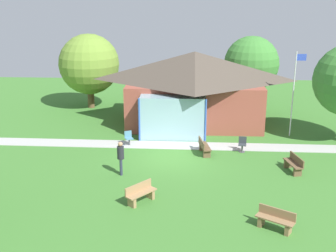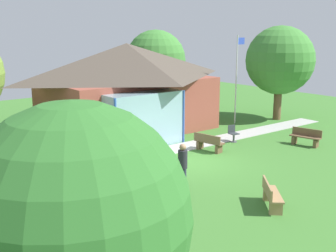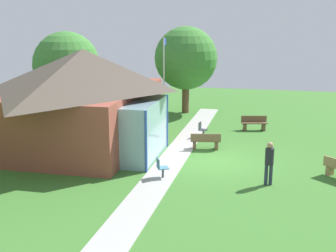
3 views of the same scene
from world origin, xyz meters
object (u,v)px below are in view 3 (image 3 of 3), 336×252
object	(u,v)px
visitor_strolling_lawn	(269,160)
bench_mid_right	(254,123)
bench_rear_near_path	(206,142)
flagpole	(164,75)
tree_behind_pavilion_right	(67,65)
tree_east_hedge	(186,58)
patio_chair_lawn_spare	(202,130)
patio_chair_west	(161,168)
pavilion	(87,96)

from	to	relation	value
visitor_strolling_lawn	bench_mid_right	bearing A→B (deg)	87.27
bench_rear_near_path	bench_mid_right	size ratio (longest dim) A/B	1.00
flagpole	bench_rear_near_path	bearing A→B (deg)	-148.29
flagpole	tree_behind_pavilion_right	world-z (taller)	tree_behind_pavilion_right
tree_east_hedge	patio_chair_lawn_spare	bearing A→B (deg)	-161.68
patio_chair_west	tree_behind_pavilion_right	xyz separation A→B (m)	(8.08, 7.85, 3.23)
flagpole	bench_rear_near_path	world-z (taller)	flagpole
patio_chair_west	flagpole	bearing A→B (deg)	166.14
bench_mid_right	patio_chair_lawn_spare	bearing A→B (deg)	27.13
pavilion	bench_rear_near_path	distance (m)	6.39
pavilion	tree_east_hedge	size ratio (longest dim) A/B	1.67
bench_rear_near_path	patio_chair_lawn_spare	bearing A→B (deg)	92.19
patio_chair_west	tree_east_hedge	bearing A→B (deg)	159.68
tree_behind_pavilion_right	pavilion	bearing A→B (deg)	-144.18
tree_east_hedge	bench_rear_near_path	bearing A→B (deg)	-163.13
bench_rear_near_path	patio_chair_lawn_spare	distance (m)	2.26
flagpole	tree_behind_pavilion_right	xyz separation A→B (m)	(-1.91, 5.62, 0.69)
pavilion	bench_rear_near_path	size ratio (longest dim) A/B	6.37
pavilion	tree_behind_pavilion_right	world-z (taller)	tree_behind_pavilion_right
pavilion	patio_chair_lawn_spare	size ratio (longest dim) A/B	11.51
bench_rear_near_path	patio_chair_west	size ratio (longest dim) A/B	1.81
bench_rear_near_path	visitor_strolling_lawn	bearing A→B (deg)	-64.43
pavilion	visitor_strolling_lawn	world-z (taller)	pavilion
patio_chair_lawn_spare	tree_behind_pavilion_right	xyz separation A→B (m)	(1.44, 8.56, 3.23)
bench_rear_near_path	patio_chair_lawn_spare	world-z (taller)	patio_chair_lawn_spare
flagpole	patio_chair_west	xyz separation A→B (m)	(-9.99, -2.23, -2.54)
flagpole	visitor_strolling_lawn	bearing A→B (deg)	-146.40
patio_chair_west	tree_east_hedge	world-z (taller)	tree_east_hedge
patio_chair_lawn_spare	tree_east_hedge	xyz separation A→B (m)	(6.36, 2.11, 3.35)
patio_chair_lawn_spare	tree_east_hedge	bearing A→B (deg)	-153.19
bench_rear_near_path	tree_east_hedge	xyz separation A→B (m)	(8.56, 2.60, 3.37)
pavilion	flagpole	bearing A→B (deg)	-22.52
bench_rear_near_path	patio_chair_west	world-z (taller)	patio_chair_west
bench_mid_right	visitor_strolling_lawn	world-z (taller)	visitor_strolling_lawn
pavilion	flagpole	size ratio (longest dim) A/B	1.85
bench_mid_right	visitor_strolling_lawn	distance (m)	8.81
visitor_strolling_lawn	tree_east_hedge	distance (m)	14.26
pavilion	flagpole	world-z (taller)	flagpole
bench_rear_near_path	visitor_strolling_lawn	distance (m)	5.27
pavilion	tree_east_hedge	bearing A→B (deg)	-20.29
pavilion	tree_behind_pavilion_right	bearing A→B (deg)	35.82
flagpole	visitor_strolling_lawn	xyz separation A→B (m)	(-9.79, -6.50, -1.94)
patio_chair_lawn_spare	tree_east_hedge	distance (m)	7.49
patio_chair_lawn_spare	tree_behind_pavilion_right	size ratio (longest dim) A/B	0.15
pavilion	bench_mid_right	bearing A→B (deg)	-58.15
tree_behind_pavilion_right	patio_chair_lawn_spare	bearing A→B (deg)	-99.56
pavilion	patio_chair_lawn_spare	world-z (taller)	pavilion
flagpole	patio_chair_west	size ratio (longest dim) A/B	6.22
patio_chair_west	patio_chair_lawn_spare	bearing A→B (deg)	147.43
bench_mid_right	patio_chair_west	distance (m)	9.59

